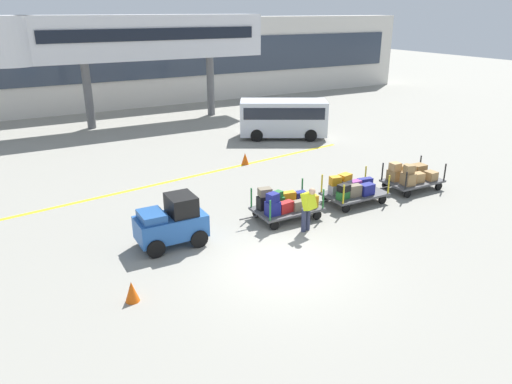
{
  "coord_description": "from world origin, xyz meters",
  "views": [
    {
      "loc": [
        -6.61,
        -10.24,
        6.85
      ],
      "look_at": [
        0.98,
        3.21,
        0.96
      ],
      "focal_mm": 33.72,
      "sensor_mm": 36.0,
      "label": 1
    }
  ],
  "objects": [
    {
      "name": "ground_plane",
      "position": [
        0.0,
        0.0,
        0.0
      ],
      "size": [
        120.0,
        120.0,
        0.0
      ],
      "primitive_type": "plane",
      "color": "gray"
    },
    {
      "name": "baggage_cart_tail",
      "position": [
        7.82,
        2.63,
        0.56
      ],
      "size": [
        3.01,
        1.42,
        1.21
      ],
      "color": "#4C4C4F",
      "rests_on": "ground_plane"
    },
    {
      "name": "baggage_handler",
      "position": [
        1.89,
        1.41,
        0.87
      ],
      "size": [
        0.49,
        0.5,
        1.56
      ],
      "color": "#2D334C",
      "rests_on": "ground_plane"
    },
    {
      "name": "terminal_building",
      "position": [
        0.0,
        25.97,
        3.16
      ],
      "size": [
        55.75,
        2.51,
        6.3
      ],
      "color": "beige",
      "rests_on": "ground_plane"
    },
    {
      "name": "jet_bridge",
      "position": [
        1.19,
        19.99,
        5.18
      ],
      "size": [
        16.72,
        3.0,
        6.54
      ],
      "color": "silver",
      "rests_on": "ground_plane"
    },
    {
      "name": "baggage_tug",
      "position": [
        -2.29,
        2.67,
        0.75
      ],
      "size": [
        2.11,
        1.24,
        1.58
      ],
      "color": "#2659A5",
      "rests_on": "ground_plane"
    },
    {
      "name": "apron_lead_line",
      "position": [
        -0.89,
        8.21,
        0.0
      ],
      "size": [
        20.62,
        3.02,
        0.01
      ],
      "primitive_type": "cube",
      "rotation": [
        0.0,
        0.0,
        0.14
      ],
      "color": "yellow",
      "rests_on": "ground_plane"
    },
    {
      "name": "baggage_cart_middle",
      "position": [
        4.77,
        2.63,
        0.54
      ],
      "size": [
        3.01,
        1.42,
        1.1
      ],
      "color": "#4C4C4F",
      "rests_on": "ground_plane"
    },
    {
      "name": "safety_cone_far",
      "position": [
        -4.26,
        0.24,
        0.28
      ],
      "size": [
        0.36,
        0.36,
        0.55
      ],
      "primitive_type": "cone",
      "color": "#EA590F",
      "rests_on": "ground_plane"
    },
    {
      "name": "baggage_cart_lead",
      "position": [
        1.77,
        2.63,
        0.55
      ],
      "size": [
        3.01,
        1.42,
        1.18
      ],
      "color": "#4C4C4F",
      "rests_on": "ground_plane"
    },
    {
      "name": "safety_cone_near",
      "position": [
        3.57,
        8.86,
        0.28
      ],
      "size": [
        0.36,
        0.36,
        0.55
      ],
      "primitive_type": "cone",
      "color": "#EA590F",
      "rests_on": "ground_plane"
    },
    {
      "name": "shuttle_van",
      "position": [
        7.84,
        12.27,
        1.23
      ],
      "size": [
        5.11,
        4.02,
        2.1
      ],
      "color": "silver",
      "rests_on": "ground_plane"
    }
  ]
}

